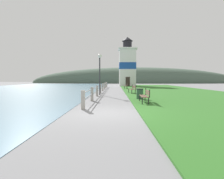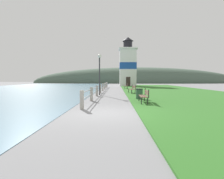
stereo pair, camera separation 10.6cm
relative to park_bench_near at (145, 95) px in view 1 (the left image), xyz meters
The scene contains 11 objects.
ground_plane 3.98m from the park_bench_near, 124.93° to the right, with size 160.00×160.00×0.00m, color slate.
grass_verge 12.68m from the park_bench_near, 65.99° to the left, with size 12.00×44.42×0.06m.
water_strip 19.89m from the park_bench_near, 144.41° to the left, with size 24.00×71.07×0.01m.
seawall_railing 10.48m from the park_bench_near, 109.92° to the left, with size 0.18×24.35×0.99m.
park_bench_near is the anchor object (origin of this frame).
park_bench_midway 7.46m from the park_bench_near, 90.51° to the left, with size 0.68×1.65×0.94m.
park_bench_far 16.13m from the park_bench_near, 90.70° to the left, with size 0.53×1.75×0.94m.
lighthouse 28.14m from the park_bench_near, 88.52° to the left, with size 4.06×4.06×10.76m.
trash_bin 2.04m from the park_bench_near, 91.65° to the left, with size 0.54×0.54×0.84m.
lamp_post 7.05m from the park_bench_near, 120.73° to the left, with size 0.36×0.36×3.96m.
distant_hillside 56.67m from the park_bench_near, 84.18° to the left, with size 80.00×16.00×12.00m.
Camera 1 is at (0.36, -7.90, 1.57)m, focal length 28.00 mm.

